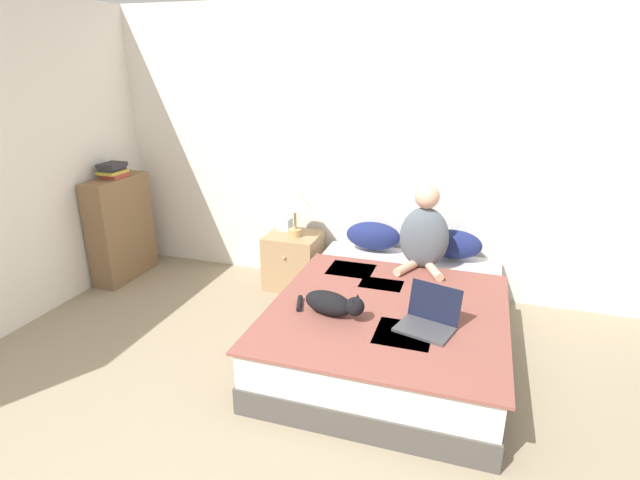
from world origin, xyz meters
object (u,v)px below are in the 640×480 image
person_sitting (424,234)px  book_stack_top (113,170)px  pillow_near (373,236)px  tissue_box (285,224)px  bookshelf (121,228)px  nightstand (294,260)px  bed (391,323)px  pillow_far (453,244)px  table_lamp (295,199)px  laptop_open (428,320)px  cat_tabby (333,304)px

person_sitting → book_stack_top: 2.92m
pillow_near → tissue_box: size_ratio=3.51×
bookshelf → nightstand: bearing=10.7°
bed → pillow_far: size_ratio=4.27×
pillow_near → book_stack_top: bearing=-170.8°
nightstand → tissue_box: (-0.13, 0.12, 0.32)m
pillow_near → nightstand: pillow_near is taller
table_lamp → tissue_box: 0.37m
bed → table_lamp: table_lamp is taller
table_lamp → book_stack_top: 1.74m
person_sitting → book_stack_top: size_ratio=2.80×
pillow_near → bookshelf: size_ratio=0.49×
pillow_far → laptop_open: 1.28m
table_lamp → book_stack_top: size_ratio=1.90×
book_stack_top → bookshelf: bearing=-107.3°
person_sitting → pillow_near: bearing=148.9°
tissue_box → book_stack_top: size_ratio=0.56×
bed → tissue_box: (-1.22, 0.94, 0.36)m
book_stack_top → pillow_near: bearing=9.2°
cat_tabby → tissue_box: 1.62m
bed → bookshelf: size_ratio=2.08×
bed → nightstand: bearing=142.9°
laptop_open → nightstand: laptop_open is taller
cat_tabby → tissue_box: tissue_box is taller
pillow_near → book_stack_top: book_stack_top is taller
pillow_far → tissue_box: bearing=178.6°
laptop_open → bookshelf: bookshelf is taller
bed → book_stack_top: size_ratio=8.38×
bed → nightstand: nightstand is taller
nightstand → cat_tabby: bearing=-58.4°
cat_tabby → tissue_box: (-0.89, 1.35, 0.05)m
cat_tabby → bookshelf: bookshelf is taller
nightstand → person_sitting: bearing=-9.8°
pillow_far → person_sitting: person_sitting is taller
cat_tabby → laptop_open: 0.63m
laptop_open → book_stack_top: 3.24m
pillow_far → table_lamp: (-1.40, -0.11, 0.31)m
bed → person_sitting: bearing=77.9°
cat_tabby → nightstand: 1.47m
nightstand → tissue_box: bearing=138.1°
cat_tabby → bookshelf: bearing=172.4°
pillow_near → laptop_open: (0.64, -1.28, -0.07)m
cat_tabby → table_lamp: size_ratio=1.11×
bed → book_stack_top: bearing=169.5°
bed → tissue_box: size_ratio=14.99×
pillow_near → person_sitting: (0.48, -0.29, 0.17)m
pillow_near → cat_tabby: pillow_near is taller
laptop_open → pillow_near: bearing=133.0°
laptop_open → bookshelf: (-3.06, 0.88, 0.02)m
nightstand → bookshelf: bearing=-169.3°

